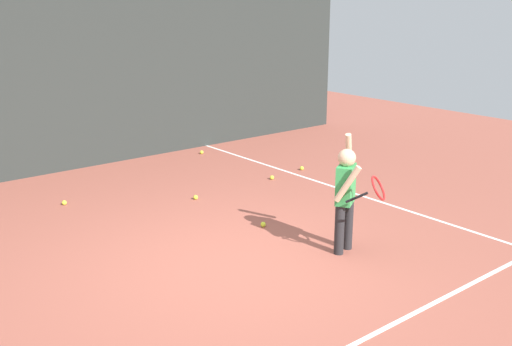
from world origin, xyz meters
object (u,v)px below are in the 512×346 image
tennis_ball_1 (202,152)px  tennis_ball_4 (272,178)px  tennis_player (347,191)px  tennis_ball_5 (263,224)px  tennis_ball_3 (196,197)px  tennis_ball_0 (64,203)px  tennis_ball_2 (302,168)px

tennis_ball_1 → tennis_ball_4: bearing=-91.3°
tennis_player → tennis_ball_1: tennis_player is taller
tennis_ball_1 → tennis_ball_5: (-1.48, -3.58, 0.00)m
tennis_player → tennis_ball_4: tennis_player is taller
tennis_ball_3 → tennis_ball_0: bearing=148.6°
tennis_player → tennis_ball_5: bearing=70.6°
tennis_ball_4 → tennis_player: bearing=-114.1°
tennis_player → tennis_ball_2: (1.95, 2.78, -0.69)m
tennis_ball_1 → tennis_ball_2: bearing=-70.4°
tennis_ball_2 → tennis_ball_3: same height
tennis_ball_0 → tennis_ball_5: size_ratio=1.00×
tennis_player → tennis_ball_2: tennis_player is taller
tennis_ball_1 → tennis_ball_2: same height
tennis_ball_0 → tennis_ball_1: (3.11, 1.18, 0.00)m
tennis_ball_5 → tennis_ball_4: bearing=46.5°
tennis_player → tennis_ball_0: (-1.86, 3.58, -0.69)m
tennis_ball_3 → tennis_ball_2: bearing=4.1°
tennis_ball_5 → tennis_ball_0: bearing=124.2°
tennis_ball_2 → tennis_ball_0: bearing=168.2°
tennis_ball_1 → tennis_ball_3: same height
tennis_ball_0 → tennis_ball_3: 1.84m
tennis_ball_1 → tennis_ball_3: size_ratio=1.00×
tennis_ball_3 → tennis_ball_4: same height
tennis_ball_3 → tennis_ball_5: same height
tennis_ball_4 → tennis_ball_0: bearing=163.7°
tennis_ball_0 → tennis_ball_2: 3.90m
tennis_ball_0 → tennis_ball_5: (1.63, -2.40, 0.00)m
tennis_player → tennis_ball_4: (1.20, 2.68, -0.69)m
tennis_ball_0 → tennis_ball_4: size_ratio=1.00×
tennis_ball_2 → tennis_ball_4: (-0.75, -0.10, 0.00)m
tennis_ball_0 → tennis_ball_1: same height
tennis_ball_1 → tennis_ball_4: 2.08m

